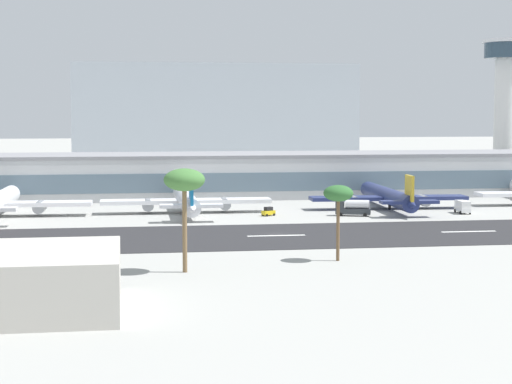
{
  "coord_description": "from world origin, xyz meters",
  "views": [
    {
      "loc": [
        -30.98,
        -177.9,
        25.2
      ],
      "look_at": [
        2.31,
        43.21,
        4.92
      ],
      "focal_mm": 61.54,
      "sensor_mm": 36.0,
      "label": 1
    }
  ],
  "objects_px": {
    "palm_tree_2": "(184,182)",
    "distant_hotel_block": "(216,116)",
    "airliner_blue_tail_gate_1": "(186,200)",
    "palm_tree_1": "(338,195)",
    "service_box_truck_0": "(463,206)",
    "foreground_hangar": "(5,281)",
    "control_tower": "(506,95)",
    "airliner_gold_tail_gate_2": "(390,197)",
    "terminal_building": "(263,175)",
    "service_baggage_tug_1": "(268,212)",
    "service_fuel_truck_2": "(353,208)"
  },
  "relations": [
    {
      "from": "service_box_truck_0",
      "to": "airliner_blue_tail_gate_1",
      "type": "bearing_deg",
      "value": 84.08
    },
    {
      "from": "terminal_building",
      "to": "foreground_hangar",
      "type": "height_order",
      "value": "terminal_building"
    },
    {
      "from": "control_tower",
      "to": "service_baggage_tug_1",
      "type": "bearing_deg",
      "value": -140.62
    },
    {
      "from": "service_box_truck_0",
      "to": "palm_tree_1",
      "type": "height_order",
      "value": "palm_tree_1"
    },
    {
      "from": "airliner_gold_tail_gate_2",
      "to": "foreground_hangar",
      "type": "height_order",
      "value": "airliner_gold_tail_gate_2"
    },
    {
      "from": "terminal_building",
      "to": "control_tower",
      "type": "xyz_separation_m",
      "value": [
        89.98,
        28.12,
        24.9
      ]
    },
    {
      "from": "airliner_blue_tail_gate_1",
      "to": "distant_hotel_block",
      "type": "bearing_deg",
      "value": -7.64
    },
    {
      "from": "service_baggage_tug_1",
      "to": "palm_tree_2",
      "type": "relative_size",
      "value": 0.22
    },
    {
      "from": "distant_hotel_block",
      "to": "service_fuel_truck_2",
      "type": "distance_m",
      "value": 200.76
    },
    {
      "from": "service_baggage_tug_1",
      "to": "palm_tree_1",
      "type": "height_order",
      "value": "palm_tree_1"
    },
    {
      "from": "service_box_truck_0",
      "to": "service_baggage_tug_1",
      "type": "relative_size",
      "value": 1.71
    },
    {
      "from": "foreground_hangar",
      "to": "control_tower",
      "type": "bearing_deg",
      "value": 50.29
    },
    {
      "from": "palm_tree_2",
      "to": "control_tower",
      "type": "bearing_deg",
      "value": 51.3
    },
    {
      "from": "airliner_blue_tail_gate_1",
      "to": "service_box_truck_0",
      "type": "height_order",
      "value": "airliner_blue_tail_gate_1"
    },
    {
      "from": "service_baggage_tug_1",
      "to": "foreground_hangar",
      "type": "bearing_deg",
      "value": 33.21
    },
    {
      "from": "palm_tree_1",
      "to": "palm_tree_2",
      "type": "height_order",
      "value": "palm_tree_2"
    },
    {
      "from": "control_tower",
      "to": "palm_tree_1",
      "type": "bearing_deg",
      "value": -123.29
    },
    {
      "from": "airliner_blue_tail_gate_1",
      "to": "service_baggage_tug_1",
      "type": "distance_m",
      "value": 21.29
    },
    {
      "from": "palm_tree_2",
      "to": "distant_hotel_block",
      "type": "bearing_deg",
      "value": 82.98
    },
    {
      "from": "foreground_hangar",
      "to": "airliner_blue_tail_gate_1",
      "type": "bearing_deg",
      "value": 73.89
    },
    {
      "from": "control_tower",
      "to": "airliner_gold_tail_gate_2",
      "type": "relative_size",
      "value": 1.03
    },
    {
      "from": "terminal_building",
      "to": "distant_hotel_block",
      "type": "xyz_separation_m",
      "value": [
        0.95,
        144.69,
        17.3
      ]
    },
    {
      "from": "service_box_truck_0",
      "to": "foreground_hangar",
      "type": "xyz_separation_m",
      "value": [
        -98.98,
        -95.14,
        2.07
      ]
    },
    {
      "from": "service_box_truck_0",
      "to": "service_baggage_tug_1",
      "type": "distance_m",
      "value": 49.08
    },
    {
      "from": "distant_hotel_block",
      "to": "service_box_truck_0",
      "type": "height_order",
      "value": "distant_hotel_block"
    },
    {
      "from": "control_tower",
      "to": "airliner_blue_tail_gate_1",
      "type": "distance_m",
      "value": 139.04
    },
    {
      "from": "terminal_building",
      "to": "palm_tree_2",
      "type": "xyz_separation_m",
      "value": [
        -32.16,
        -124.35,
        7.83
      ]
    },
    {
      "from": "service_fuel_truck_2",
      "to": "palm_tree_1",
      "type": "bearing_deg",
      "value": 90.99
    },
    {
      "from": "terminal_building",
      "to": "airliner_blue_tail_gate_1",
      "type": "relative_size",
      "value": 4.0
    },
    {
      "from": "control_tower",
      "to": "airliner_gold_tail_gate_2",
      "type": "distance_m",
      "value": 98.25
    },
    {
      "from": "service_box_truck_0",
      "to": "palm_tree_1",
      "type": "relative_size",
      "value": 0.47
    },
    {
      "from": "airliner_blue_tail_gate_1",
      "to": "service_box_truck_0",
      "type": "relative_size",
      "value": 8.19
    },
    {
      "from": "airliner_gold_tail_gate_2",
      "to": "service_box_truck_0",
      "type": "xyz_separation_m",
      "value": [
        15.42,
        -11.54,
        -1.46
      ]
    },
    {
      "from": "distant_hotel_block",
      "to": "service_box_truck_0",
      "type": "distance_m",
      "value": 203.46
    },
    {
      "from": "terminal_building",
      "to": "service_fuel_truck_2",
      "type": "xyz_separation_m",
      "value": [
        13.75,
        -54.48,
        -4.48
      ]
    },
    {
      "from": "airliner_blue_tail_gate_1",
      "to": "service_fuel_truck_2",
      "type": "bearing_deg",
      "value": -105.52
    },
    {
      "from": "service_baggage_tug_1",
      "to": "service_fuel_truck_2",
      "type": "height_order",
      "value": "service_fuel_truck_2"
    },
    {
      "from": "terminal_building",
      "to": "service_baggage_tug_1",
      "type": "distance_m",
      "value": 51.95
    },
    {
      "from": "airliner_blue_tail_gate_1",
      "to": "service_baggage_tug_1",
      "type": "relative_size",
      "value": 14.0
    },
    {
      "from": "service_baggage_tug_1",
      "to": "palm_tree_2",
      "type": "distance_m",
      "value": 78.56
    },
    {
      "from": "control_tower",
      "to": "airliner_gold_tail_gate_2",
      "type": "height_order",
      "value": "control_tower"
    },
    {
      "from": "distant_hotel_block",
      "to": "foreground_hangar",
      "type": "height_order",
      "value": "distant_hotel_block"
    },
    {
      "from": "airliner_blue_tail_gate_1",
      "to": "palm_tree_2",
      "type": "relative_size",
      "value": 3.03
    },
    {
      "from": "control_tower",
      "to": "foreground_hangar",
      "type": "distance_m",
      "value": 231.15
    },
    {
      "from": "distant_hotel_block",
      "to": "palm_tree_1",
      "type": "xyz_separation_m",
      "value": [
        -6.57,
        -262.13,
        -12.52
      ]
    },
    {
      "from": "control_tower",
      "to": "terminal_building",
      "type": "bearing_deg",
      "value": -162.64
    },
    {
      "from": "service_fuel_truck_2",
      "to": "palm_tree_1",
      "type": "relative_size",
      "value": 0.68
    },
    {
      "from": "airliner_gold_tail_gate_2",
      "to": "service_fuel_truck_2",
      "type": "bearing_deg",
      "value": 135.96
    },
    {
      "from": "airliner_gold_tail_gate_2",
      "to": "foreground_hangar",
      "type": "distance_m",
      "value": 135.51
    },
    {
      "from": "airliner_blue_tail_gate_1",
      "to": "palm_tree_2",
      "type": "distance_m",
      "value": 82.36
    }
  ]
}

